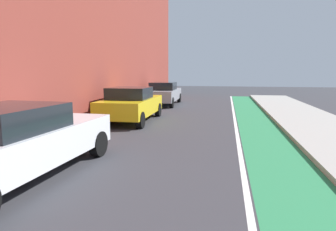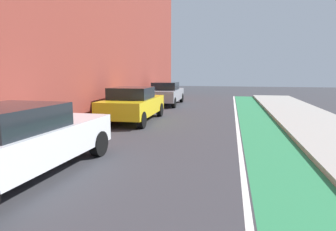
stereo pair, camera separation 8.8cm
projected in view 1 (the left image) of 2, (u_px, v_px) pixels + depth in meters
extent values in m
plane|color=#38383D|center=(165.00, 155.00, 7.50)|extent=(78.32, 78.32, 0.00)
cube|color=#2D8451|center=(268.00, 143.00, 8.86)|extent=(1.60, 35.60, 0.00)
cube|color=white|center=(238.00, 141.00, 9.04)|extent=(0.12, 35.60, 0.00)
cube|color=silver|center=(18.00, 146.00, 5.83)|extent=(2.06, 4.75, 0.70)
cube|color=black|center=(7.00, 120.00, 5.52)|extent=(1.73, 2.03, 0.55)
cylinder|color=black|center=(41.00, 140.00, 7.81)|extent=(0.25, 0.67, 0.66)
cylinder|color=black|center=(98.00, 144.00, 7.40)|extent=(0.25, 0.67, 0.66)
cube|color=yellow|center=(131.00, 106.00, 12.74)|extent=(1.98, 4.31, 0.70)
cube|color=black|center=(130.00, 94.00, 12.45)|extent=(1.71, 1.83, 0.55)
cylinder|color=black|center=(125.00, 109.00, 14.49)|extent=(0.23, 0.66, 0.66)
cylinder|color=black|center=(158.00, 110.00, 14.18)|extent=(0.23, 0.66, 0.66)
cylinder|color=black|center=(99.00, 119.00, 11.41)|extent=(0.23, 0.66, 0.66)
cylinder|color=black|center=(140.00, 120.00, 11.09)|extent=(0.23, 0.66, 0.66)
cube|color=#9EA0A8|center=(164.00, 95.00, 19.29)|extent=(1.91, 4.62, 0.70)
cube|color=black|center=(163.00, 86.00, 18.98)|extent=(1.62, 1.97, 0.55)
cylinder|color=black|center=(158.00, 97.00, 21.17)|extent=(0.24, 0.67, 0.66)
cylinder|color=black|center=(179.00, 98.00, 20.89)|extent=(0.24, 0.67, 0.66)
cylinder|color=black|center=(146.00, 102.00, 17.79)|extent=(0.24, 0.67, 0.66)
cylinder|color=black|center=(172.00, 103.00, 17.51)|extent=(0.24, 0.67, 0.66)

